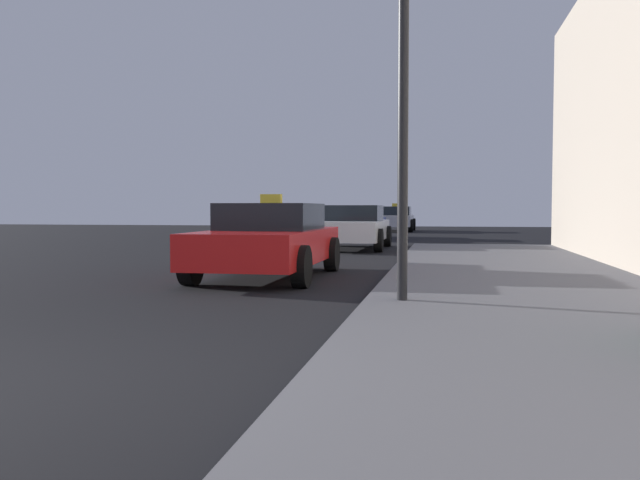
% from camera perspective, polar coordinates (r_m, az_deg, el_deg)
% --- Properties ---
extents(street_lamp, '(0.36, 0.36, 4.83)m').
position_cam_1_polar(street_lamp, '(7.90, 7.15, 18.99)').
color(street_lamp, black).
rests_on(street_lamp, sidewalk).
extents(car_red, '(1.96, 4.23, 1.43)m').
position_cam_1_polar(car_red, '(11.48, -4.38, 0.02)').
color(car_red, red).
rests_on(car_red, ground_plane).
extents(car_white, '(1.93, 4.22, 1.27)m').
position_cam_1_polar(car_white, '(19.50, 2.93, 1.14)').
color(car_white, white).
rests_on(car_white, ground_plane).
extents(car_blue, '(1.96, 4.46, 1.27)m').
position_cam_1_polar(car_blue, '(26.22, 3.35, 1.55)').
color(car_blue, '#233899').
rests_on(car_blue, ground_plane).
extents(car_silver, '(1.93, 4.08, 1.43)m').
position_cam_1_polar(car_silver, '(34.48, 6.45, 1.82)').
color(car_silver, '#B7B7BF').
rests_on(car_silver, ground_plane).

